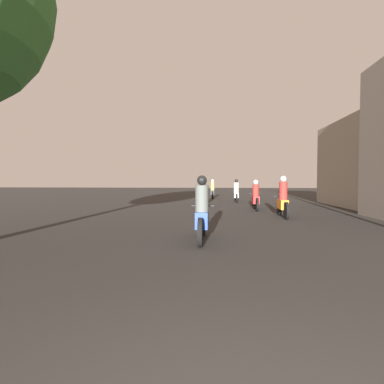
% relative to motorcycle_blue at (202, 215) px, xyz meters
% --- Properties ---
extents(motorcycle_blue, '(0.60, 1.99, 1.62)m').
position_rel_motorcycle_blue_xyz_m(motorcycle_blue, '(0.00, 0.00, 0.00)').
color(motorcycle_blue, black).
rests_on(motorcycle_blue, ground_plane).
extents(motorcycle_orange, '(0.60, 2.02, 1.68)m').
position_rel_motorcycle_blue_xyz_m(motorcycle_orange, '(2.99, 5.04, 0.01)').
color(motorcycle_orange, black).
rests_on(motorcycle_orange, ground_plane).
extents(motorcycle_red, '(0.60, 2.04, 1.53)m').
position_rel_motorcycle_blue_xyz_m(motorcycle_red, '(2.26, 7.99, -0.04)').
color(motorcycle_red, black).
rests_on(motorcycle_red, ground_plane).
extents(motorcycle_white, '(0.60, 2.05, 1.60)m').
position_rel_motorcycle_blue_xyz_m(motorcycle_white, '(-0.52, 10.83, -0.02)').
color(motorcycle_white, black).
rests_on(motorcycle_white, ground_plane).
extents(motorcycle_silver, '(0.60, 1.97, 1.58)m').
position_rel_motorcycle_blue_xyz_m(motorcycle_silver, '(1.61, 13.56, -0.02)').
color(motorcycle_silver, black).
rests_on(motorcycle_silver, ground_plane).
extents(motorcycle_black, '(0.60, 2.04, 1.59)m').
position_rel_motorcycle_blue_xyz_m(motorcycle_black, '(-0.10, 17.41, -0.02)').
color(motorcycle_black, black).
rests_on(motorcycle_black, ground_plane).
extents(building_right_far, '(4.56, 6.19, 4.92)m').
position_rel_motorcycle_blue_xyz_m(building_right_far, '(9.45, 10.97, 1.81)').
color(building_right_far, gray).
rests_on(building_right_far, ground_plane).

